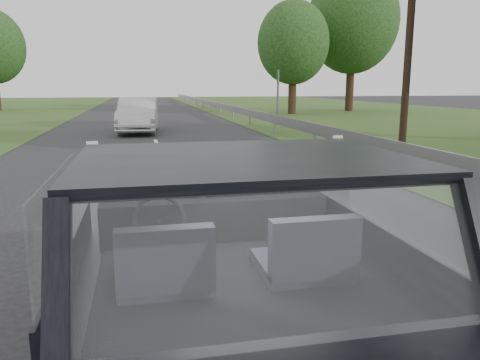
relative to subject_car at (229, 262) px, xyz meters
name	(u,v)px	position (x,y,z in m)	size (l,w,h in m)	color
subject_car	(229,262)	(0.00, 0.00, 0.00)	(1.80, 4.00, 1.45)	black
dashboard	(213,215)	(0.00, 0.62, 0.12)	(1.58, 0.45, 0.30)	black
driver_seat	(165,260)	(-0.40, -0.29, 0.16)	(0.50, 0.72, 0.42)	black
passenger_seat	(307,249)	(0.40, -0.29, 0.16)	(0.50, 0.72, 0.42)	black
steering_wheel	(159,220)	(-0.40, 0.33, 0.20)	(0.36, 0.36, 0.04)	black
cat	(230,182)	(0.14, 0.64, 0.36)	(0.61, 0.19, 0.27)	gray
guardrail	(311,128)	(4.30, 10.00, -0.15)	(0.05, 90.00, 0.32)	gray
other_car	(138,115)	(-0.53, 15.78, -0.07)	(1.57, 3.99, 1.31)	silver
highway_sign	(278,97)	(5.72, 18.08, 0.51)	(0.10, 0.99, 2.47)	#0C4613
utility_pole	(410,26)	(7.60, 10.62, 2.79)	(0.23, 0.23, 7.03)	#312219
tree_2	(293,59)	(8.93, 25.64, 2.61)	(4.40, 4.40, 6.66)	black
tree_3	(352,42)	(13.91, 28.05, 3.92)	(6.13, 6.13, 9.29)	black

